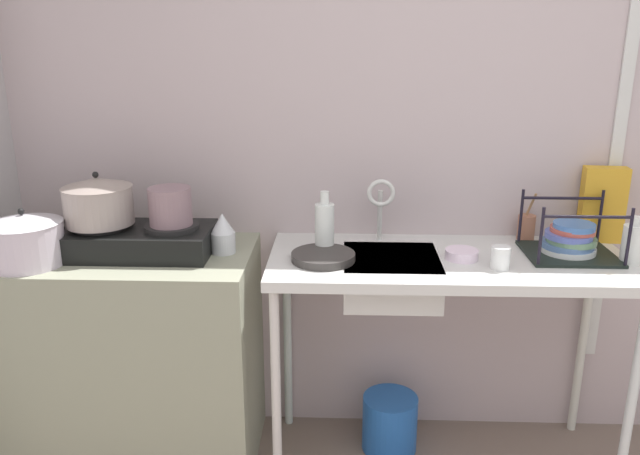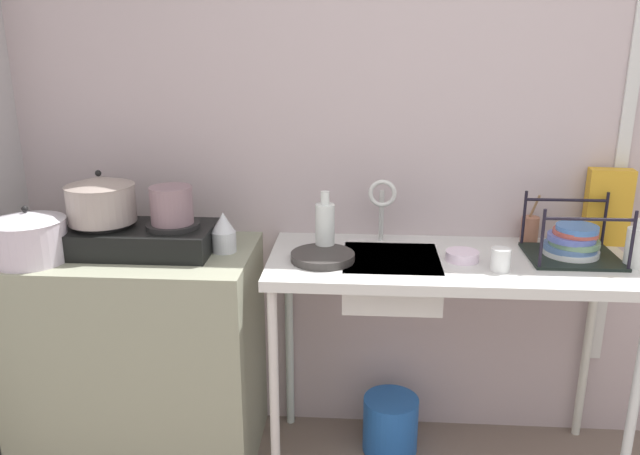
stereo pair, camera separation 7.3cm
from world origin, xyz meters
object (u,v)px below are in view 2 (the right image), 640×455
pot_beside_stove (29,237)px  bucket_on_floor (390,424)px  pot_on_right_burner (172,205)px  percolator (224,233)px  faucet (382,200)px  sink_basin (391,277)px  stove (139,238)px  cup_by_rack (501,260)px  bottle_by_rack (637,247)px  small_bowl_on_drainboard (462,256)px  bottle_by_sink (325,227)px  pot_on_left_burner (101,199)px  dish_rack (573,244)px  utensil_jar (530,229)px  frying_pan (323,257)px  cereal_box (607,207)px

pot_beside_stove → bucket_on_floor: bearing=8.6°
pot_on_right_burner → percolator: bearing=6.3°
faucet → sink_basin: bearing=-78.2°
stove → cup_by_rack: size_ratio=6.87×
pot_beside_stove → bucket_on_floor: size_ratio=1.13×
sink_basin → bottle_by_rack: size_ratio=2.02×
pot_beside_stove → sink_basin: bearing=5.4°
small_bowl_on_drainboard → bottle_by_sink: 0.54m
stove → bottle_by_rack: bottle_by_rack is taller
pot_on_left_burner → percolator: 0.49m
pot_on_left_burner → cup_by_rack: pot_on_left_burner is taller
dish_rack → bottle_by_rack: bearing=-21.2°
stove → utensil_jar: 1.58m
pot_on_right_burner → utensil_jar: bearing=9.2°
bucket_on_floor → pot_on_left_burner: bearing=-176.3°
bottle_by_sink → pot_on_right_burner: bearing=-175.2°
frying_pan → bottle_by_rack: bottle_by_rack is taller
pot_on_left_burner → dish_rack: 1.82m
pot_on_left_burner → pot_beside_stove: 0.29m
cereal_box → pot_on_right_burner: bearing=-167.1°
cup_by_rack → small_bowl_on_drainboard: 0.16m
cup_by_rack → bottle_by_rack: bottle_by_rack is taller
pot_beside_stove → frying_pan: 1.10m
bottle_by_rack → cereal_box: (-0.02, 0.27, 0.08)m
bucket_on_floor → cereal_box: bearing=10.3°
sink_basin → bottle_by_rack: bottle_by_rack is taller
pot_beside_stove → pot_on_left_burner: bearing=30.0°
faucet → frying_pan: 0.36m
bottle_by_rack → bucket_on_floor: size_ratio=0.73×
frying_pan → cereal_box: bearing=14.1°
pot_on_left_burner → pot_on_right_burner: bearing=0.0°
small_bowl_on_drainboard → bottle_by_rack: (0.62, -0.02, 0.06)m
stove → faucet: (0.95, 0.17, 0.13)m
pot_beside_stove → cup_by_rack: size_ratio=3.33×
cup_by_rack → bottle_by_rack: (0.50, 0.08, 0.03)m
faucet → stove: bearing=-169.8°
small_bowl_on_drainboard → utensil_jar: utensil_jar is taller
percolator → utensil_jar: bearing=9.7°
stove → pot_on_left_burner: bearing=180.0°
small_bowl_on_drainboard → cereal_box: 0.67m
percolator → cup_by_rack: percolator is taller
dish_rack → small_bowl_on_drainboard: bearing=-172.2°
dish_rack → small_bowl_on_drainboard: (-0.42, -0.06, -0.04)m
pot_beside_stove → utensil_jar: (1.93, 0.37, -0.04)m
cereal_box → frying_pan: bearing=-160.5°
dish_rack → stove: bearing=-178.6°
sink_basin → dish_rack: dish_rack is taller
sink_basin → bottle_by_sink: 0.32m
stove → small_bowl_on_drainboard: 1.25m
pot_beside_stove → bottle_by_rack: 2.25m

